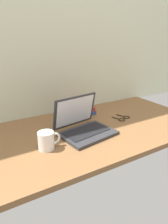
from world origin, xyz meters
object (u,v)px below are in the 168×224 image
at_px(eyeglasses, 124,118).
at_px(book_stack, 81,110).
at_px(laptop, 83,125).
at_px(coffee_mug, 47,140).

relative_size(eyeglasses, book_stack, 0.67).
bearing_deg(book_stack, laptop, -117.51).
height_order(coffee_mug, book_stack, coffee_mug).
bearing_deg(coffee_mug, book_stack, 40.75).
bearing_deg(book_stack, eyeglasses, -49.08).
relative_size(laptop, eyeglasses, 2.62).
bearing_deg(coffee_mug, laptop, 14.83).
bearing_deg(eyeglasses, book_stack, 130.92).
distance_m(laptop, book_stack, 0.32).
distance_m(coffee_mug, book_stack, 0.54).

